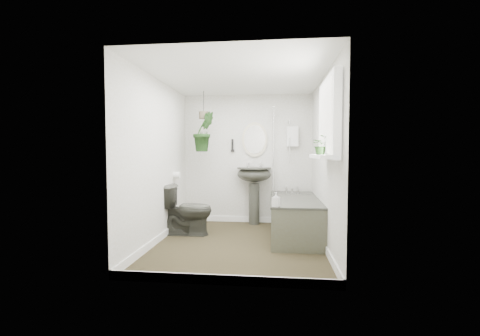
# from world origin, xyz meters

# --- Properties ---
(floor) EXTENTS (2.30, 2.80, 0.02)m
(floor) POSITION_xyz_m (0.00, 0.00, -0.01)
(floor) COLOR black
(floor) RESTS_ON ground
(ceiling) EXTENTS (2.30, 2.80, 0.02)m
(ceiling) POSITION_xyz_m (0.00, 0.00, 2.31)
(ceiling) COLOR white
(ceiling) RESTS_ON ground
(wall_back) EXTENTS (2.30, 0.02, 2.30)m
(wall_back) POSITION_xyz_m (0.00, 1.41, 1.15)
(wall_back) COLOR silver
(wall_back) RESTS_ON ground
(wall_front) EXTENTS (2.30, 0.02, 2.30)m
(wall_front) POSITION_xyz_m (0.00, -1.41, 1.15)
(wall_front) COLOR silver
(wall_front) RESTS_ON ground
(wall_left) EXTENTS (0.02, 2.80, 2.30)m
(wall_left) POSITION_xyz_m (-1.16, 0.00, 1.15)
(wall_left) COLOR silver
(wall_left) RESTS_ON ground
(wall_right) EXTENTS (0.02, 2.80, 2.30)m
(wall_right) POSITION_xyz_m (1.16, 0.00, 1.15)
(wall_right) COLOR silver
(wall_right) RESTS_ON ground
(skirting) EXTENTS (2.30, 2.80, 0.10)m
(skirting) POSITION_xyz_m (0.00, 0.00, 0.05)
(skirting) COLOR white
(skirting) RESTS_ON floor
(bathtub) EXTENTS (0.72, 1.72, 0.58)m
(bathtub) POSITION_xyz_m (0.80, 0.50, 0.29)
(bathtub) COLOR #30322B
(bathtub) RESTS_ON floor
(bath_screen) EXTENTS (0.04, 0.72, 1.40)m
(bath_screen) POSITION_xyz_m (0.47, 0.99, 1.28)
(bath_screen) COLOR silver
(bath_screen) RESTS_ON bathtub
(shower_box) EXTENTS (0.20, 0.10, 0.35)m
(shower_box) POSITION_xyz_m (0.80, 1.34, 1.55)
(shower_box) COLOR white
(shower_box) RESTS_ON wall_back
(oval_mirror) EXTENTS (0.46, 0.03, 0.62)m
(oval_mirror) POSITION_xyz_m (0.13, 1.37, 1.50)
(oval_mirror) COLOR beige
(oval_mirror) RESTS_ON wall_back
(wall_sconce) EXTENTS (0.04, 0.04, 0.22)m
(wall_sconce) POSITION_xyz_m (-0.27, 1.36, 1.40)
(wall_sconce) COLOR black
(wall_sconce) RESTS_ON wall_back
(toilet_roll_holder) EXTENTS (0.11, 0.11, 0.11)m
(toilet_roll_holder) POSITION_xyz_m (-1.10, 0.70, 0.90)
(toilet_roll_holder) COLOR white
(toilet_roll_holder) RESTS_ON wall_left
(window_recess) EXTENTS (0.08, 1.00, 0.90)m
(window_recess) POSITION_xyz_m (1.09, -0.70, 1.65)
(window_recess) COLOR white
(window_recess) RESTS_ON wall_right
(window_sill) EXTENTS (0.18, 1.00, 0.04)m
(window_sill) POSITION_xyz_m (1.02, -0.70, 1.23)
(window_sill) COLOR white
(window_sill) RESTS_ON wall_right
(window_blinds) EXTENTS (0.01, 0.86, 0.76)m
(window_blinds) POSITION_xyz_m (1.04, -0.70, 1.65)
(window_blinds) COLOR white
(window_blinds) RESTS_ON wall_right
(toilet) EXTENTS (0.76, 0.44, 0.77)m
(toilet) POSITION_xyz_m (-0.85, 0.42, 0.39)
(toilet) COLOR #30322B
(toilet) RESTS_ON floor
(pedestal_sink) EXTENTS (0.62, 0.53, 1.02)m
(pedestal_sink) POSITION_xyz_m (0.13, 1.24, 0.51)
(pedestal_sink) COLOR #30322B
(pedestal_sink) RESTS_ON floor
(sill_plant) EXTENTS (0.19, 0.17, 0.21)m
(sill_plant) POSITION_xyz_m (0.99, -0.79, 1.36)
(sill_plant) COLOR black
(sill_plant) RESTS_ON window_sill
(hanging_plant) EXTENTS (0.47, 0.46, 0.67)m
(hanging_plant) POSITION_xyz_m (-0.70, 0.95, 1.62)
(hanging_plant) COLOR black
(hanging_plant) RESTS_ON ceiling
(soap_bottle) EXTENTS (0.11, 0.11, 0.19)m
(soap_bottle) POSITION_xyz_m (0.51, -0.29, 0.67)
(soap_bottle) COLOR #252323
(soap_bottle) RESTS_ON bathtub
(hanging_pot) EXTENTS (0.16, 0.16, 0.12)m
(hanging_pot) POSITION_xyz_m (-0.70, 0.95, 1.89)
(hanging_pot) COLOR brown
(hanging_pot) RESTS_ON ceiling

